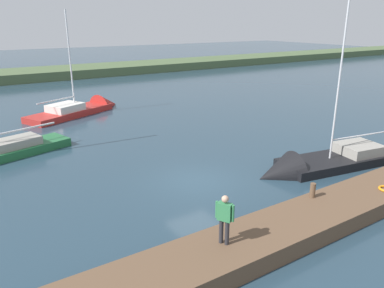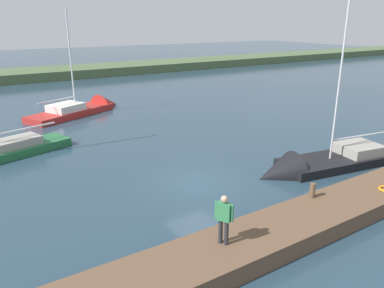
# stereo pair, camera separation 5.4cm
# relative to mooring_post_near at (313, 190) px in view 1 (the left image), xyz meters

# --- Properties ---
(ground_plane) EXTENTS (200.00, 200.00, 0.00)m
(ground_plane) POSITION_rel_mooring_post_near_xyz_m (2.25, -5.07, -0.98)
(ground_plane) COLOR #263D4C
(far_shoreline) EXTENTS (180.00, 8.00, 2.40)m
(far_shoreline) POSITION_rel_mooring_post_near_xyz_m (2.25, -45.51, -0.98)
(far_shoreline) COLOR #4C603D
(far_shoreline) RESTS_ON ground_plane
(dock_pier) EXTENTS (22.54, 2.29, 0.67)m
(dock_pier) POSITION_rel_mooring_post_near_xyz_m (2.25, 0.80, -0.64)
(dock_pier) COLOR brown
(dock_pier) RESTS_ON ground_plane
(mooring_post_near) EXTENTS (0.22, 0.22, 0.61)m
(mooring_post_near) POSITION_rel_mooring_post_near_xyz_m (0.00, 0.00, 0.00)
(mooring_post_near) COLOR brown
(mooring_post_near) RESTS_ON dock_pier
(sailboat_far_right) EXTENTS (9.22, 6.01, 9.49)m
(sailboat_far_right) POSITION_rel_mooring_post_near_xyz_m (2.22, -22.62, -0.84)
(sailboat_far_right) COLOR #B22823
(sailboat_far_right) RESTS_ON ground_plane
(sailboat_behind_pier) EXTENTS (9.05, 3.73, 10.00)m
(sailboat_behind_pier) POSITION_rel_mooring_post_near_xyz_m (-4.14, -2.99, -0.88)
(sailboat_behind_pier) COLOR black
(sailboat_behind_pier) RESTS_ON ground_plane
(person_on_dock) EXTENTS (0.41, 0.58, 1.70)m
(person_on_dock) POSITION_rel_mooring_post_near_xyz_m (5.05, 0.70, 0.68)
(person_on_dock) COLOR #28282D
(person_on_dock) RESTS_ON dock_pier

